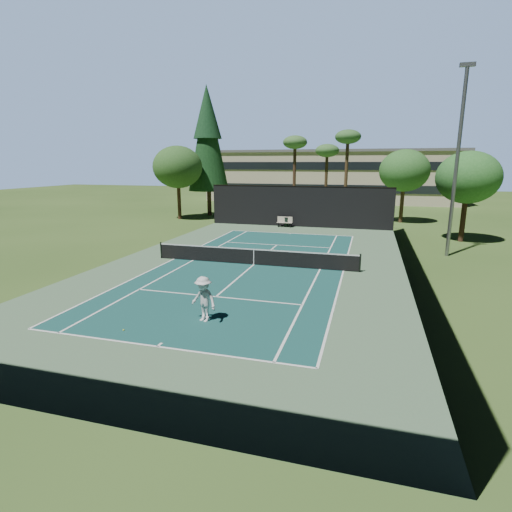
{
  "coord_description": "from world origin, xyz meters",
  "views": [
    {
      "loc": [
        6.73,
        -23.12,
        6.16
      ],
      "look_at": [
        1.0,
        -3.0,
        1.3
      ],
      "focal_mm": 28.0,
      "sensor_mm": 36.0,
      "label": 1
    }
  ],
  "objects_px": {
    "tennis_ball_d": "(191,247)",
    "park_bench": "(285,222)",
    "tennis_ball_b": "(273,250)",
    "tennis_ball_c": "(307,254)",
    "tennis_ball_a": "(124,330)",
    "trash_bin": "(287,222)",
    "player": "(204,299)",
    "tennis_net": "(254,256)"
  },
  "relations": [
    {
      "from": "park_bench",
      "to": "trash_bin",
      "type": "distance_m",
      "value": 0.31
    },
    {
      "from": "tennis_ball_d",
      "to": "tennis_ball_b",
      "type": "bearing_deg",
      "value": 4.89
    },
    {
      "from": "tennis_net",
      "to": "tennis_ball_d",
      "type": "relative_size",
      "value": 206.22
    },
    {
      "from": "tennis_ball_a",
      "to": "tennis_ball_d",
      "type": "xyz_separation_m",
      "value": [
        -4.14,
        14.89,
        -0.0
      ]
    },
    {
      "from": "tennis_ball_b",
      "to": "tennis_ball_c",
      "type": "bearing_deg",
      "value": -12.1
    },
    {
      "from": "park_bench",
      "to": "tennis_net",
      "type": "bearing_deg",
      "value": -85.24
    },
    {
      "from": "tennis_ball_d",
      "to": "park_bench",
      "type": "bearing_deg",
      "value": 67.6
    },
    {
      "from": "player",
      "to": "tennis_ball_b",
      "type": "relative_size",
      "value": 24.84
    },
    {
      "from": "player",
      "to": "trash_bin",
      "type": "distance_m",
      "value": 25.08
    },
    {
      "from": "player",
      "to": "tennis_ball_a",
      "type": "height_order",
      "value": "player"
    },
    {
      "from": "tennis_ball_b",
      "to": "tennis_ball_c",
      "type": "xyz_separation_m",
      "value": [
        2.56,
        -0.55,
        0.0
      ]
    },
    {
      "from": "trash_bin",
      "to": "tennis_net",
      "type": "bearing_deg",
      "value": -85.8
    },
    {
      "from": "tennis_ball_a",
      "to": "tennis_ball_c",
      "type": "bearing_deg",
      "value": 72.53
    },
    {
      "from": "player",
      "to": "tennis_ball_b",
      "type": "bearing_deg",
      "value": 111.4
    },
    {
      "from": "tennis_ball_b",
      "to": "tennis_ball_a",
      "type": "bearing_deg",
      "value": -97.84
    },
    {
      "from": "tennis_ball_b",
      "to": "tennis_ball_c",
      "type": "distance_m",
      "value": 2.62
    },
    {
      "from": "tennis_ball_a",
      "to": "trash_bin",
      "type": "bearing_deg",
      "value": 88.37
    },
    {
      "from": "player",
      "to": "tennis_ball_d",
      "type": "distance_m",
      "value": 14.78
    },
    {
      "from": "player",
      "to": "tennis_ball_c",
      "type": "bearing_deg",
      "value": 100.4
    },
    {
      "from": "park_bench",
      "to": "tennis_ball_b",
      "type": "bearing_deg",
      "value": -82.3
    },
    {
      "from": "tennis_ball_a",
      "to": "tennis_ball_d",
      "type": "height_order",
      "value": "tennis_ball_a"
    },
    {
      "from": "tennis_ball_c",
      "to": "trash_bin",
      "type": "distance_m",
      "value": 12.51
    },
    {
      "from": "tennis_ball_d",
      "to": "trash_bin",
      "type": "bearing_deg",
      "value": 67.52
    },
    {
      "from": "tennis_net",
      "to": "player",
      "type": "height_order",
      "value": "player"
    },
    {
      "from": "trash_bin",
      "to": "player",
      "type": "bearing_deg",
      "value": -85.92
    },
    {
      "from": "tennis_net",
      "to": "park_bench",
      "type": "relative_size",
      "value": 8.6
    },
    {
      "from": "tennis_ball_b",
      "to": "tennis_net",
      "type": "bearing_deg",
      "value": -92.69
    },
    {
      "from": "tennis_ball_a",
      "to": "tennis_ball_d",
      "type": "relative_size",
      "value": 1.13
    },
    {
      "from": "tennis_ball_d",
      "to": "park_bench",
      "type": "relative_size",
      "value": 0.04
    },
    {
      "from": "tennis_ball_d",
      "to": "park_bench",
      "type": "distance_m",
      "value": 12.54
    },
    {
      "from": "tennis_net",
      "to": "tennis_ball_b",
      "type": "relative_size",
      "value": 173.54
    },
    {
      "from": "tennis_ball_b",
      "to": "tennis_ball_d",
      "type": "xyz_separation_m",
      "value": [
        -6.27,
        -0.54,
        -0.01
      ]
    },
    {
      "from": "tennis_ball_c",
      "to": "tennis_net",
      "type": "bearing_deg",
      "value": -125.61
    },
    {
      "from": "tennis_net",
      "to": "tennis_ball_a",
      "type": "bearing_deg",
      "value": -99.87
    },
    {
      "from": "tennis_ball_c",
      "to": "tennis_ball_d",
      "type": "distance_m",
      "value": 8.83
    },
    {
      "from": "tennis_ball_a",
      "to": "tennis_ball_b",
      "type": "xyz_separation_m",
      "value": [
        2.12,
        15.43,
        0.0
      ]
    },
    {
      "from": "player",
      "to": "trash_bin",
      "type": "bearing_deg",
      "value": 113.72
    },
    {
      "from": "player",
      "to": "trash_bin",
      "type": "height_order",
      "value": "player"
    },
    {
      "from": "tennis_ball_a",
      "to": "tennis_ball_c",
      "type": "distance_m",
      "value": 15.6
    },
    {
      "from": "tennis_ball_b",
      "to": "tennis_ball_c",
      "type": "relative_size",
      "value": 0.96
    },
    {
      "from": "tennis_ball_a",
      "to": "park_bench",
      "type": "bearing_deg",
      "value": 88.64
    },
    {
      "from": "tennis_ball_a",
      "to": "park_bench",
      "type": "distance_m",
      "value": 26.49
    }
  ]
}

